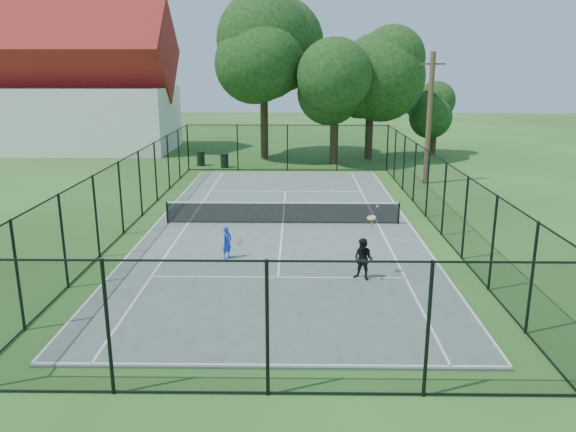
{
  "coord_description": "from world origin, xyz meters",
  "views": [
    {
      "loc": [
        0.57,
        -23.37,
        6.67
      ],
      "look_at": [
        0.27,
        -3.0,
        1.2
      ],
      "focal_mm": 35.0,
      "sensor_mm": 36.0,
      "label": 1
    }
  ],
  "objects_px": {
    "player_blue": "(227,242)",
    "player_black": "(363,259)",
    "tennis_net": "(283,212)",
    "trash_bin_right": "(224,161)",
    "trash_bin_left": "(201,158)",
    "utility_pole": "(429,118)"
  },
  "relations": [
    {
      "from": "player_blue",
      "to": "player_black",
      "type": "height_order",
      "value": "player_black"
    },
    {
      "from": "tennis_net",
      "to": "utility_pole",
      "type": "bearing_deg",
      "value": 47.86
    },
    {
      "from": "trash_bin_left",
      "to": "player_blue",
      "type": "bearing_deg",
      "value": -77.89
    },
    {
      "from": "tennis_net",
      "to": "trash_bin_right",
      "type": "bearing_deg",
      "value": 106.87
    },
    {
      "from": "trash_bin_right",
      "to": "player_blue",
      "type": "relative_size",
      "value": 0.8
    },
    {
      "from": "tennis_net",
      "to": "player_blue",
      "type": "relative_size",
      "value": 8.6
    },
    {
      "from": "tennis_net",
      "to": "trash_bin_right",
      "type": "relative_size",
      "value": 10.74
    },
    {
      "from": "trash_bin_right",
      "to": "player_black",
      "type": "distance_m",
      "value": 21.76
    },
    {
      "from": "trash_bin_left",
      "to": "trash_bin_right",
      "type": "height_order",
      "value": "trash_bin_left"
    },
    {
      "from": "player_blue",
      "to": "player_black",
      "type": "bearing_deg",
      "value": -23.61
    },
    {
      "from": "utility_pole",
      "to": "player_black",
      "type": "height_order",
      "value": "utility_pole"
    },
    {
      "from": "tennis_net",
      "to": "trash_bin_right",
      "type": "xyz_separation_m",
      "value": [
        -4.27,
        14.07,
        -0.1
      ]
    },
    {
      "from": "trash_bin_right",
      "to": "tennis_net",
      "type": "bearing_deg",
      "value": -73.13
    },
    {
      "from": "tennis_net",
      "to": "player_black",
      "type": "distance_m",
      "value": 7.08
    },
    {
      "from": "trash_bin_right",
      "to": "player_black",
      "type": "relative_size",
      "value": 0.41
    },
    {
      "from": "trash_bin_left",
      "to": "trash_bin_right",
      "type": "distance_m",
      "value": 1.86
    },
    {
      "from": "trash_bin_left",
      "to": "utility_pole",
      "type": "height_order",
      "value": "utility_pole"
    },
    {
      "from": "trash_bin_left",
      "to": "player_black",
      "type": "xyz_separation_m",
      "value": [
        8.71,
        -21.32,
        0.24
      ]
    },
    {
      "from": "tennis_net",
      "to": "trash_bin_left",
      "type": "bearing_deg",
      "value": 112.07
    },
    {
      "from": "utility_pole",
      "to": "player_black",
      "type": "distance_m",
      "value": 16.73
    },
    {
      "from": "tennis_net",
      "to": "trash_bin_right",
      "type": "distance_m",
      "value": 14.71
    },
    {
      "from": "tennis_net",
      "to": "utility_pole",
      "type": "distance_m",
      "value": 12.55
    }
  ]
}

